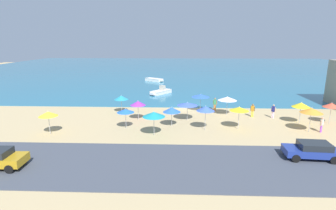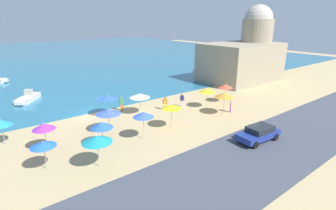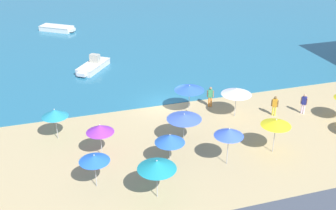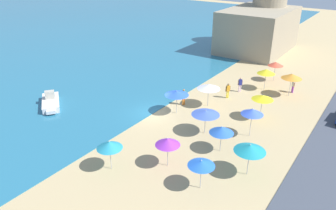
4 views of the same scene
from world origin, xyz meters
The scene contains 23 objects.
ground_plane centered at (0.00, 0.00, 0.00)m, with size 160.00×160.00×0.00m, color tan.
sea centered at (0.00, 55.00, 0.03)m, with size 150.00×110.00×0.05m, color #266B8A.
coastal_road centered at (0.00, -18.00, 0.03)m, with size 80.00×8.00×0.06m, color #404651.
beach_umbrella_1 centered at (12.27, -9.82, 2.35)m, with size 2.25×2.25×2.69m.
beach_umbrella_2 centered at (-2.27, -8.54, 1.94)m, with size 1.97×1.97×2.29m.
beach_umbrella_3 centered at (-3.99, -11.56, 2.25)m, with size 2.28×2.28×2.57m.
beach_umbrella_4 centered at (-6.39, -6.20, 2.10)m, with size 1.87×1.87×2.44m.
beach_umbrella_5 centered at (1.45, -1.83, 2.16)m, with size 2.39×2.39×2.42m.
beach_umbrella_6 centered at (1.35, -9.60, 2.38)m, with size 1.93×1.93×2.70m.
beach_umbrella_7 centered at (15.99, -6.84, 2.22)m, with size 1.88×1.88×2.54m.
beach_umbrella_8 centered at (12.55, -6.87, 2.23)m, with size 2.06×2.06×2.57m.
beach_umbrella_9 centered at (4.99, -9.19, 2.28)m, with size 2.05×2.05×2.56m.
beach_umbrella_10 centered at (4.74, -3.58, 2.18)m, with size 2.41×2.41×2.49m.
beach_umbrella_11 centered at (-0.46, -6.10, 2.02)m, with size 2.48×2.48×2.27m.
beach_umbrella_12 centered at (-7.25, -9.51, 2.03)m, with size 1.86×1.86×2.29m.
beach_umbrella_13 centered at (-9.11, -2.97, 2.07)m, with size 1.91×1.91×2.41m.
bather_0 centered at (7.81, -4.40, 0.96)m, with size 0.47×0.40×1.70m.
bather_1 centered at (10.23, -4.79, 0.98)m, with size 0.40×0.46×1.75m.
bather_2 centered at (3.50, -1.37, 1.01)m, with size 0.53×0.35×1.79m.
bather_3 centered at (13.48, -9.87, 0.92)m, with size 0.44×0.41×1.65m.
parked_car_2 centered at (9.27, -16.50, 0.80)m, with size 4.31×2.19×1.38m.
skiff_offshore centered at (-4.70, 9.90, 0.45)m, with size 3.90×4.52×1.48m.
harbor_fortress centered at (29.76, 0.26, 4.49)m, with size 13.74×9.30×13.08m.
Camera 2 is at (-10.63, -28.58, 10.70)m, focal length 28.00 mm.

